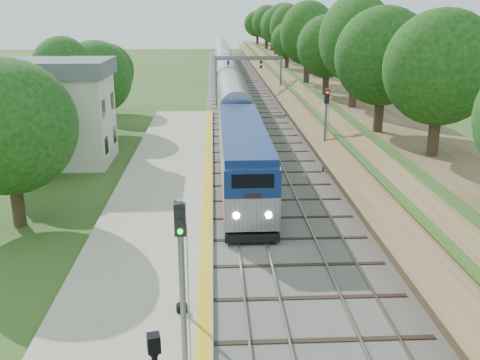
{
  "coord_description": "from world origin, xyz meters",
  "views": [
    {
      "loc": [
        -1.86,
        -11.48,
        11.53
      ],
      "look_at": [
        -0.5,
        15.89,
        2.8
      ],
      "focal_mm": 40.0,
      "sensor_mm": 36.0,
      "label": 1
    }
  ],
  "objects_px": {
    "signal_platform": "(182,270)",
    "signal_gantry": "(248,68)",
    "lamppost_far": "(180,264)",
    "station_building": "(56,111)",
    "train": "(226,75)",
    "signal_farside": "(326,121)"
  },
  "relations": [
    {
      "from": "station_building",
      "to": "signal_platform",
      "type": "bearing_deg",
      "value": -67.5
    },
    {
      "from": "signal_farside",
      "to": "signal_platform",
      "type": "bearing_deg",
      "value": -111.65
    },
    {
      "from": "station_building",
      "to": "signal_platform",
      "type": "height_order",
      "value": "station_building"
    },
    {
      "from": "lamppost_far",
      "to": "signal_gantry",
      "type": "bearing_deg",
      "value": 83.29
    },
    {
      "from": "signal_platform",
      "to": "signal_gantry",
      "type": "bearing_deg",
      "value": 84.08
    },
    {
      "from": "lamppost_far",
      "to": "signal_platform",
      "type": "xyz_separation_m",
      "value": [
        0.3,
        -3.59,
        1.58
      ]
    },
    {
      "from": "train",
      "to": "signal_gantry",
      "type": "bearing_deg",
      "value": -80.64
    },
    {
      "from": "signal_gantry",
      "to": "signal_platform",
      "type": "bearing_deg",
      "value": -95.92
    },
    {
      "from": "lamppost_far",
      "to": "train",
      "type": "bearing_deg",
      "value": 87.1
    },
    {
      "from": "signal_gantry",
      "to": "signal_farside",
      "type": "xyz_separation_m",
      "value": [
        3.73,
        -28.85,
        -0.95
      ]
    },
    {
      "from": "signal_gantry",
      "to": "lamppost_far",
      "type": "bearing_deg",
      "value": -96.71
    },
    {
      "from": "station_building",
      "to": "signal_farside",
      "type": "height_order",
      "value": "station_building"
    },
    {
      "from": "station_building",
      "to": "signal_gantry",
      "type": "bearing_deg",
      "value": 56.62
    },
    {
      "from": "lamppost_far",
      "to": "signal_farside",
      "type": "xyz_separation_m",
      "value": [
        9.4,
        19.35,
        1.46
      ]
    },
    {
      "from": "signal_farside",
      "to": "train",
      "type": "bearing_deg",
      "value": 98.05
    },
    {
      "from": "lamppost_far",
      "to": "station_building",
      "type": "bearing_deg",
      "value": 114.95
    },
    {
      "from": "lamppost_far",
      "to": "signal_farside",
      "type": "distance_m",
      "value": 21.56
    },
    {
      "from": "train",
      "to": "signal_platform",
      "type": "bearing_deg",
      "value": -92.49
    },
    {
      "from": "train",
      "to": "signal_platform",
      "type": "xyz_separation_m",
      "value": [
        -2.9,
        -66.78,
        1.81
      ]
    },
    {
      "from": "lamppost_far",
      "to": "signal_platform",
      "type": "height_order",
      "value": "signal_platform"
    },
    {
      "from": "signal_gantry",
      "to": "signal_farside",
      "type": "relative_size",
      "value": 1.37
    },
    {
      "from": "signal_platform",
      "to": "signal_farside",
      "type": "height_order",
      "value": "same"
    }
  ]
}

